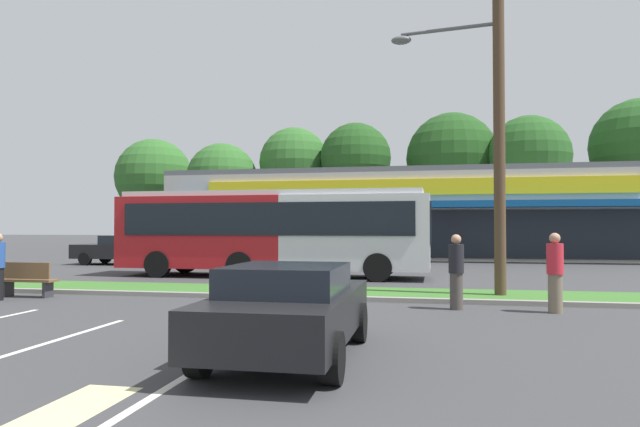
{
  "coord_description": "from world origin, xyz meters",
  "views": [
    {
      "loc": [
        3.63,
        -1.43,
        1.89
      ],
      "look_at": [
        -0.15,
        18.1,
        2.38
      ],
      "focal_mm": 31.36,
      "sensor_mm": 36.0,
      "label": 1
    }
  ],
  "objects_px": {
    "utility_pole": "(493,94)",
    "pedestrian_by_pole": "(456,272)",
    "car_2": "(289,308)",
    "bus_stop_bench": "(26,279)",
    "city_bus": "(273,230)",
    "car_3": "(122,249)",
    "pedestrian_near_bench": "(555,273)"
  },
  "relations": [
    {
      "from": "utility_pole",
      "to": "pedestrian_by_pole",
      "type": "bearing_deg",
      "value": -117.48
    },
    {
      "from": "car_2",
      "to": "utility_pole",
      "type": "bearing_deg",
      "value": -26.47
    },
    {
      "from": "bus_stop_bench",
      "to": "car_2",
      "type": "distance_m",
      "value": 10.21
    },
    {
      "from": "city_bus",
      "to": "pedestrian_by_pole",
      "type": "height_order",
      "value": "city_bus"
    },
    {
      "from": "bus_stop_bench",
      "to": "utility_pole",
      "type": "bearing_deg",
      "value": -170.73
    },
    {
      "from": "pedestrian_by_pole",
      "to": "car_2",
      "type": "bearing_deg",
      "value": -163.01
    },
    {
      "from": "city_bus",
      "to": "bus_stop_bench",
      "type": "xyz_separation_m",
      "value": [
        -4.83,
        -7.24,
        -1.26
      ]
    },
    {
      "from": "car_3",
      "to": "pedestrian_near_bench",
      "type": "distance_m",
      "value": 21.97
    },
    {
      "from": "pedestrian_near_bench",
      "to": "bus_stop_bench",
      "type": "bearing_deg",
      "value": -77.9
    },
    {
      "from": "city_bus",
      "to": "pedestrian_by_pole",
      "type": "relative_size",
      "value": 6.88
    },
    {
      "from": "city_bus",
      "to": "pedestrian_by_pole",
      "type": "bearing_deg",
      "value": -47.87
    },
    {
      "from": "car_2",
      "to": "pedestrian_near_bench",
      "type": "distance_m",
      "value": 7.05
    },
    {
      "from": "city_bus",
      "to": "pedestrian_near_bench",
      "type": "bearing_deg",
      "value": -40.17
    },
    {
      "from": "car_3",
      "to": "pedestrian_by_pole",
      "type": "bearing_deg",
      "value": 141.49
    },
    {
      "from": "car_2",
      "to": "car_3",
      "type": "distance_m",
      "value": 22.26
    },
    {
      "from": "utility_pole",
      "to": "pedestrian_near_bench",
      "type": "distance_m",
      "value": 5.13
    },
    {
      "from": "city_bus",
      "to": "car_2",
      "type": "bearing_deg",
      "value": -72.43
    },
    {
      "from": "bus_stop_bench",
      "to": "car_2",
      "type": "bearing_deg",
      "value": 148.06
    },
    {
      "from": "city_bus",
      "to": "car_2",
      "type": "distance_m",
      "value": 13.25
    },
    {
      "from": "utility_pole",
      "to": "pedestrian_by_pole",
      "type": "height_order",
      "value": "utility_pole"
    },
    {
      "from": "pedestrian_by_pole",
      "to": "city_bus",
      "type": "bearing_deg",
      "value": 84.48
    },
    {
      "from": "utility_pole",
      "to": "car_3",
      "type": "bearing_deg",
      "value": 148.12
    },
    {
      "from": "utility_pole",
      "to": "car_3",
      "type": "distance_m",
      "value": 20.43
    },
    {
      "from": "utility_pole",
      "to": "car_2",
      "type": "bearing_deg",
      "value": -116.47
    },
    {
      "from": "city_bus",
      "to": "car_2",
      "type": "height_order",
      "value": "city_bus"
    },
    {
      "from": "utility_pole",
      "to": "pedestrian_near_bench",
      "type": "relative_size",
      "value": 5.74
    },
    {
      "from": "utility_pole",
      "to": "pedestrian_near_bench",
      "type": "height_order",
      "value": "utility_pole"
    },
    {
      "from": "utility_pole",
      "to": "city_bus",
      "type": "height_order",
      "value": "utility_pole"
    },
    {
      "from": "utility_pole",
      "to": "car_3",
      "type": "relative_size",
      "value": 2.18
    },
    {
      "from": "bus_stop_bench",
      "to": "pedestrian_near_bench",
      "type": "distance_m",
      "value": 13.39
    },
    {
      "from": "city_bus",
      "to": "pedestrian_near_bench",
      "type": "relative_size",
      "value": 6.72
    },
    {
      "from": "utility_pole",
      "to": "car_2",
      "type": "distance_m",
      "value": 9.52
    }
  ]
}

